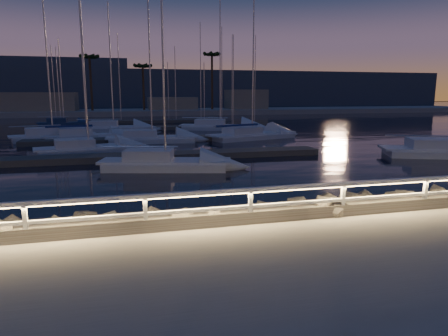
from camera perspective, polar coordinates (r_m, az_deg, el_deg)
The scene contains 20 objects.
ground at distance 11.55m, azimuth -1.02°, elevation -8.24°, with size 400.00×400.00×0.00m, color #9A948B.
harbor_water at distance 42.20m, azimuth -10.84°, elevation 4.05°, with size 400.00×440.00×0.60m.
guard_rail at distance 11.31m, azimuth -1.37°, elevation -4.55°, with size 44.11×0.12×1.06m.
riprap at distance 12.53m, azimuth -7.70°, elevation -7.55°, with size 35.73×2.73×1.36m.
floating_docks at distance 43.41m, azimuth -10.97°, elevation 4.97°, with size 22.00×36.00×0.40m.
far_shore at distance 84.79m, azimuth -12.81°, elevation 8.05°, with size 160.00×14.00×5.20m.
palm_left at distance 83.07m, azimuth -18.67°, elevation 14.52°, with size 3.00×3.00×11.20m.
palm_center at distance 83.91m, azimuth -11.54°, elevation 13.88°, with size 3.00×3.00×9.70m.
palm_right at distance 85.00m, azimuth -1.74°, elevation 15.55°, with size 3.00×3.00×12.20m.
distant_hills at distance 145.66m, azimuth -22.42°, elevation 10.24°, with size 230.00×37.50×18.00m.
sailboat_b at distance 23.28m, azimuth -8.83°, elevation 0.85°, with size 7.74×3.95×12.72m.
sailboat_c at distance 30.93m, azimuth -19.11°, elevation 2.75°, with size 7.72×3.64×12.64m.
sailboat_d at distance 31.79m, azimuth 29.36°, elevation 2.24°, with size 9.58×5.97×15.76m.
sailboat_e at distance 40.45m, azimuth -23.50°, elevation 4.25°, with size 7.70×4.21×12.72m.
sailboat_g at distance 36.24m, azimuth -10.56°, elevation 4.26°, with size 8.10×2.83×13.54m.
sailboat_h at distance 38.47m, azimuth 3.75°, elevation 4.80°, with size 9.41×5.35×15.37m.
sailboat_i at distance 57.54m, azimuth -22.05°, elevation 5.96°, with size 6.68×2.11×11.38m.
sailboat_j at distance 39.23m, azimuth -19.25°, elevation 4.35°, with size 8.07×3.51×13.32m.
sailboat_k at distance 48.26m, azimuth -15.74°, elevation 5.61°, with size 8.63×3.21×14.34m.
sailboat_l at distance 48.18m, azimuth -0.86°, elevation 6.02°, with size 9.90×5.95×16.23m.
Camera 1 is at (-2.50, -10.64, 3.74)m, focal length 32.00 mm.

